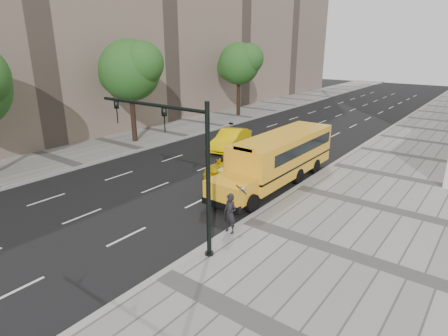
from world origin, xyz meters
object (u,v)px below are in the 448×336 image
Objects in this scene: tree_c at (240,63)px; traffic_signal at (181,156)px; school_bus at (281,155)px; taxi_far at (231,139)px; taxi_near at (232,164)px; tree_b at (130,70)px; pedestrian at (230,213)px.

tree_c is 30.67m from traffic_signal.
school_bus is 8.17m from taxi_far.
tree_b is at bearing 171.06° from taxi_near.
traffic_signal is at bearing -85.87° from school_bus.
tree_c is at bearing 120.65° from traffic_signal.
traffic_signal is at bearing -74.31° from taxi_far.
tree_c reaches higher than pedestrian.
school_bus is 1.81× the size of traffic_signal.
taxi_near is at bearing -56.09° from tree_c.
taxi_far is (7.98, 3.33, -5.40)m from tree_b.
taxi_far is at bearing 22.63° from tree_b.
pedestrian is at bearing -27.04° from tree_b.
taxi_near is (-3.15, -0.74, -0.99)m from school_bus.
traffic_signal is at bearing -59.35° from tree_c.
pedestrian is (16.55, -8.45, -5.15)m from tree_b.
school_bus is (14.90, -0.91, -4.47)m from tree_b.
pedestrian is at bearing -55.71° from tree_c.
taxi_far is (7.98, -12.51, -5.29)m from tree_c.
tree_b reaches higher than tree_c.
school_bus is 2.55× the size of taxi_near.
school_bus is at bearing 12.34° from taxi_near.
tree_c is 15.76m from taxi_far.
traffic_signal is (7.62, -13.81, 3.25)m from taxi_far.
taxi_far reaches higher than taxi_near.
taxi_near is 10.19m from traffic_signal.
pedestrian is 0.29× the size of traffic_signal.
tree_c is 29.83m from pedestrian.
school_bus is (14.91, -16.75, -4.37)m from tree_c.
taxi_far is at bearing -57.46° from tree_c.
school_bus is 2.27× the size of taxi_far.
taxi_far is 16.11m from traffic_signal.
pedestrian is at bearing -77.66° from school_bus.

